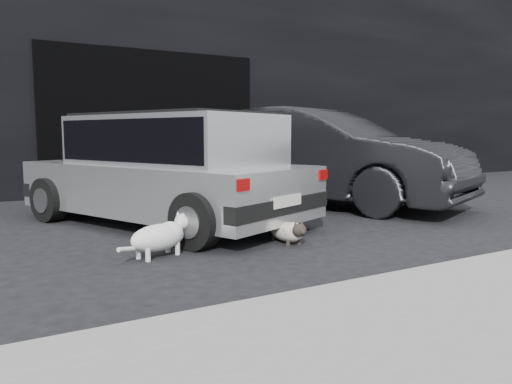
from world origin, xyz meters
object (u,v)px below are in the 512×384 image
cat_siamese (288,231)px  cat_white (162,236)px  silver_hatchback (169,164)px  second_car (318,157)px

cat_siamese → cat_white: (-1.28, 0.12, 0.07)m
silver_hatchback → cat_white: bearing=-135.5°
second_car → cat_white: bearing=-171.6°
silver_hatchback → second_car: second_car is taller
cat_siamese → cat_white: 1.29m
silver_hatchback → cat_siamese: size_ratio=5.23×
silver_hatchback → cat_siamese: 1.83m
cat_white → second_car: bearing=103.0°
second_car → cat_white: (-3.22, -1.97, -0.56)m
second_car → cat_siamese: second_car is taller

